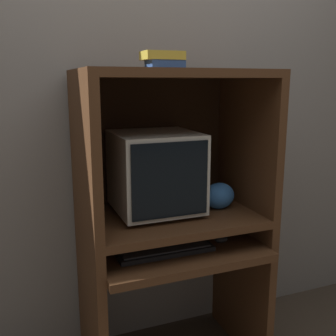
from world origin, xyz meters
TOP-DOWN VIEW (x-y plane):
  - wall_back at (0.00, 0.61)m, footprint 6.00×0.06m
  - desk_base at (0.00, 0.24)m, footprint 0.84×0.60m
  - desk_monitor_shelf at (0.00, 0.27)m, footprint 0.84×0.55m
  - hutch_upper at (0.00, 0.31)m, footprint 0.84×0.55m
  - crt_monitor at (-0.07, 0.32)m, footprint 0.38×0.39m
  - keyboard at (-0.08, 0.15)m, footprint 0.44×0.13m
  - mouse at (0.21, 0.16)m, footprint 0.07×0.05m
  - snack_bag at (0.24, 0.26)m, footprint 0.16×0.12m
  - book_stack at (-0.07, 0.20)m, footprint 0.17×0.11m

SIDE VIEW (x-z plane):
  - desk_base at x=0.00m, z-range 0.09..0.76m
  - keyboard at x=-0.08m, z-range 0.67..0.69m
  - mouse at x=0.21m, z-range 0.67..0.70m
  - desk_monitor_shelf at x=0.00m, z-range 0.70..0.84m
  - snack_bag at x=0.24m, z-range 0.80..0.93m
  - crt_monitor at x=-0.07m, z-range 0.81..1.19m
  - hutch_upper at x=0.00m, z-range 0.90..1.56m
  - wall_back at x=0.00m, z-range 0.00..2.60m
  - book_stack at x=-0.07m, z-range 1.47..1.54m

